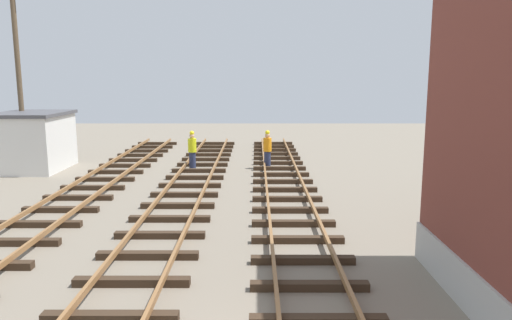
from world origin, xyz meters
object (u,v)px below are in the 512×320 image
Objects in this scene: control_hut at (34,141)px; track_worker_distant at (268,150)px; utility_pole_far at (19,68)px; track_worker_foreground at (193,150)px.

track_worker_distant is at bearing 1.26° from control_hut.
utility_pole_far is at bearing 177.44° from track_worker_distant.
utility_pole_far is 4.95× the size of track_worker_distant.
track_worker_distant is (11.98, -0.54, -3.89)m from utility_pole_far.
track_worker_foreground is at bearing 0.18° from control_hut.
track_worker_foreground is at bearing -176.47° from track_worker_distant.
control_hut is at bearing -178.74° from track_worker_distant.
track_worker_foreground is 1.00× the size of track_worker_distant.
track_worker_foreground is 3.61m from track_worker_distant.
control_hut reaches higher than track_worker_foreground.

